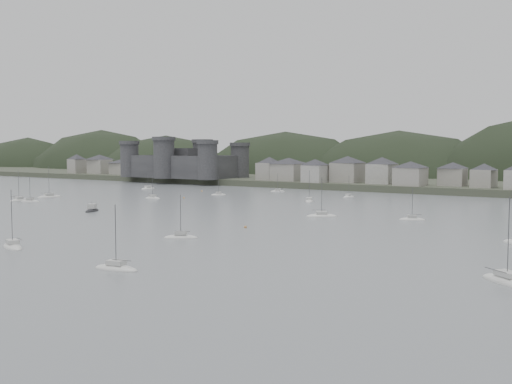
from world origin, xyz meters
The scene contains 8 objects.
ground centered at (0.00, 0.00, 0.00)m, with size 900.00×900.00×0.00m, color slate.
far_shore_land centered at (0.00, 295.00, 1.50)m, with size 900.00×250.00×3.00m, color #383D2D.
forested_ridge centered at (4.83, 269.40, -11.28)m, with size 851.55×103.94×102.57m.
castle centered at (-120.00, 179.80, 10.96)m, with size 66.00×43.00×20.00m.
sailboat_lead centered at (-96.13, 74.07, 0.17)m, with size 4.98×9.92×12.97m.
moored_fleet centered at (-8.85, 58.58, 0.18)m, with size 239.64×176.46×13.11m.
motor_launch_far centered at (-41.96, 48.94, 0.29)m, with size 5.97×8.18×3.86m.
mooring_buoys centered at (-11.33, 48.10, 0.15)m, with size 175.70×141.19×0.70m.
Camera 1 is at (100.32, -71.67, 18.96)m, focal length 42.22 mm.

